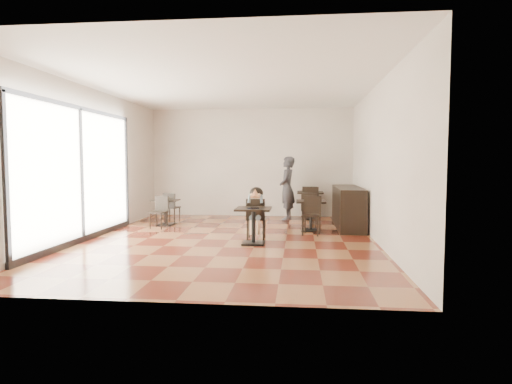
# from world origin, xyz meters

# --- Properties ---
(floor) EXTENTS (6.00, 8.00, 0.01)m
(floor) POSITION_xyz_m (0.00, 0.00, 0.00)
(floor) COLOR brown
(floor) RESTS_ON ground
(ceiling) EXTENTS (6.00, 8.00, 0.01)m
(ceiling) POSITION_xyz_m (0.00, 0.00, 3.20)
(ceiling) COLOR white
(ceiling) RESTS_ON floor
(wall_back) EXTENTS (6.00, 0.01, 3.20)m
(wall_back) POSITION_xyz_m (0.00, 4.00, 1.60)
(wall_back) COLOR beige
(wall_back) RESTS_ON floor
(wall_front) EXTENTS (6.00, 0.01, 3.20)m
(wall_front) POSITION_xyz_m (0.00, -4.00, 1.60)
(wall_front) COLOR beige
(wall_front) RESTS_ON floor
(wall_left) EXTENTS (0.01, 8.00, 3.20)m
(wall_left) POSITION_xyz_m (-3.00, 0.00, 1.60)
(wall_left) COLOR beige
(wall_left) RESTS_ON floor
(wall_right) EXTENTS (0.01, 8.00, 3.20)m
(wall_right) POSITION_xyz_m (3.00, 0.00, 1.60)
(wall_right) COLOR beige
(wall_right) RESTS_ON floor
(storefront_window) EXTENTS (0.04, 4.50, 2.60)m
(storefront_window) POSITION_xyz_m (-2.97, -0.50, 1.40)
(storefront_window) COLOR white
(storefront_window) RESTS_ON floor
(child_table) EXTENTS (0.68, 0.68, 0.72)m
(child_table) POSITION_xyz_m (0.54, -0.41, 0.36)
(child_table) COLOR black
(child_table) RESTS_ON floor
(child_chair) EXTENTS (0.39, 0.39, 0.87)m
(child_chair) POSITION_xyz_m (0.54, 0.14, 0.43)
(child_chair) COLOR black
(child_chair) RESTS_ON floor
(child) EXTENTS (0.39, 0.55, 1.09)m
(child) POSITION_xyz_m (0.54, 0.14, 0.55)
(child) COLOR slate
(child) RESTS_ON child_chair
(plate) EXTENTS (0.24, 0.24, 0.01)m
(plate) POSITION_xyz_m (0.54, -0.51, 0.73)
(plate) COLOR black
(plate) RESTS_ON child_table
(pizza_slice) EXTENTS (0.25, 0.19, 0.06)m
(pizza_slice) POSITION_xyz_m (0.54, -0.05, 0.95)
(pizza_slice) COLOR #CABB64
(pizza_slice) RESTS_ON child
(adult_patron) EXTENTS (0.48, 0.68, 1.77)m
(adult_patron) POSITION_xyz_m (1.10, 3.24, 0.88)
(adult_patron) COLOR #3D3C41
(adult_patron) RESTS_ON floor
(cafe_table_mid) EXTENTS (0.79, 0.79, 0.71)m
(cafe_table_mid) POSITION_xyz_m (1.71, 1.33, 0.36)
(cafe_table_mid) COLOR black
(cafe_table_mid) RESTS_ON floor
(cafe_table_left) EXTENTS (0.72, 0.72, 0.65)m
(cafe_table_left) POSITION_xyz_m (-1.97, 1.90, 0.33)
(cafe_table_left) COLOR black
(cafe_table_left) RESTS_ON floor
(cafe_table_back) EXTENTS (0.79, 0.79, 0.77)m
(cafe_table_back) POSITION_xyz_m (1.75, 3.50, 0.39)
(cafe_table_back) COLOR black
(cafe_table_back) RESTS_ON floor
(chair_mid_a) EXTENTS (0.45, 0.45, 0.86)m
(chair_mid_a) POSITION_xyz_m (1.71, 1.88, 0.43)
(chair_mid_a) COLOR black
(chair_mid_a) RESTS_ON floor
(chair_mid_b) EXTENTS (0.45, 0.45, 0.86)m
(chair_mid_b) POSITION_xyz_m (1.71, 0.78, 0.43)
(chair_mid_b) COLOR black
(chair_mid_b) RESTS_ON floor
(chair_left_a) EXTENTS (0.41, 0.41, 0.78)m
(chair_left_a) POSITION_xyz_m (-1.97, 2.45, 0.39)
(chair_left_a) COLOR black
(chair_left_a) RESTS_ON floor
(chair_left_b) EXTENTS (0.41, 0.41, 0.78)m
(chair_left_b) POSITION_xyz_m (-1.97, 1.35, 0.39)
(chair_left_b) COLOR black
(chair_left_b) RESTS_ON floor
(chair_back_a) EXTENTS (0.45, 0.45, 0.93)m
(chair_back_a) POSITION_xyz_m (1.75, 3.50, 0.46)
(chair_back_a) COLOR black
(chair_back_a) RESTS_ON floor
(chair_back_b) EXTENTS (0.45, 0.45, 0.93)m
(chair_back_b) POSITION_xyz_m (1.75, 2.99, 0.46)
(chair_back_b) COLOR black
(chair_back_b) RESTS_ON floor
(service_counter) EXTENTS (0.60, 2.40, 1.00)m
(service_counter) POSITION_xyz_m (2.65, 2.00, 0.50)
(service_counter) COLOR black
(service_counter) RESTS_ON floor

